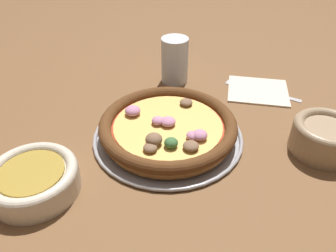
{
  "coord_description": "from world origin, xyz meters",
  "views": [
    {
      "loc": [
        -0.08,
        0.5,
        0.4
      ],
      "look_at": [
        0.0,
        0.0,
        0.03
      ],
      "focal_mm": 35.0,
      "sensor_mm": 36.0,
      "label": 1
    }
  ],
  "objects": [
    {
      "name": "drinking_cup",
      "position": [
        0.02,
        -0.23,
        0.06
      ],
      "size": [
        0.07,
        0.07,
        0.11
      ],
      "color": "silver",
      "rests_on": "ground_plane"
    },
    {
      "name": "bowl_far",
      "position": [
        -0.29,
        -0.01,
        0.03
      ],
      "size": [
        0.12,
        0.12,
        0.06
      ],
      "color": "#9E8466",
      "rests_on": "ground_plane"
    },
    {
      "name": "fork",
      "position": [
        -0.18,
        -0.22,
        0.0
      ],
      "size": [
        0.18,
        0.08,
        0.0
      ],
      "rotation": [
        0.0,
        0.0,
        5.92
      ],
      "color": "#B7B7BC",
      "rests_on": "ground_plane"
    },
    {
      "name": "napkin",
      "position": [
        -0.18,
        -0.21,
        0.0
      ],
      "size": [
        0.14,
        0.13,
        0.01
      ],
      "rotation": [
        0.0,
        0.0,
        -0.02
      ],
      "color": "beige",
      "rests_on": "ground_plane"
    },
    {
      "name": "pizza",
      "position": [
        -0.0,
        0.0,
        0.03
      ],
      "size": [
        0.26,
        0.26,
        0.04
      ],
      "color": "#BC7F42",
      "rests_on": "pizza_tray"
    },
    {
      "name": "bowl_near",
      "position": [
        0.19,
        0.17,
        0.03
      ],
      "size": [
        0.14,
        0.14,
        0.05
      ],
      "color": "beige",
      "rests_on": "ground_plane"
    },
    {
      "name": "pizza_tray",
      "position": [
        0.0,
        0.0,
        0.0
      ],
      "size": [
        0.29,
        0.29,
        0.01
      ],
      "color": "#9E9EA3",
      "rests_on": "ground_plane"
    },
    {
      "name": "ground_plane",
      "position": [
        0.0,
        0.0,
        0.0
      ],
      "size": [
        3.0,
        3.0,
        0.0
      ],
      "primitive_type": "plane",
      "color": "brown"
    }
  ]
}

